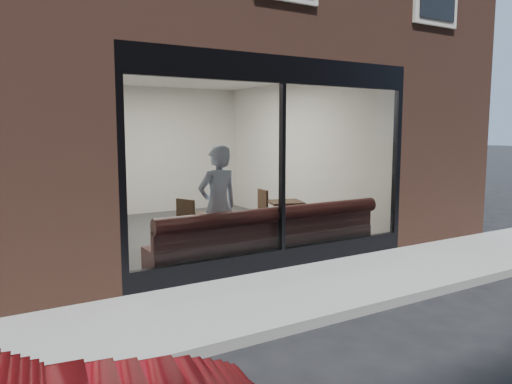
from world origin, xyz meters
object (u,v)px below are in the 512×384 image
banquette (267,248)px  cafe_table_right (285,202)px  cafe_chair_left (178,242)px  cafe_chair_right (254,226)px  person (218,206)px  cafe_table_left (218,215)px

banquette → cafe_table_right: 1.75m
banquette → cafe_chair_left: (-1.07, 1.12, 0.01)m
banquette → cafe_chair_right: 1.85m
banquette → cafe_chair_right: size_ratio=10.36×
person → cafe_chair_left: (-0.30, 0.90, -0.71)m
banquette → cafe_chair_left: 1.55m
banquette → cafe_table_left: cafe_table_left is taller
person → banquette: bearing=158.3°
cafe_table_right → cafe_chair_left: bearing=-178.2°
banquette → cafe_chair_left: banquette is taller
person → cafe_table_right: bearing=-159.5°
cafe_table_left → cafe_chair_left: cafe_table_left is taller
banquette → cafe_table_right: size_ratio=6.41×
cafe_chair_right → cafe_table_left: bearing=44.6°
cafe_table_left → cafe_chair_right: (1.39, 1.13, -0.50)m
cafe_table_right → person: bearing=-153.7°
cafe_table_left → cafe_chair_left: (-0.46, 0.57, -0.50)m
cafe_chair_right → cafe_table_right: bearing=135.2°
cafe_table_right → cafe_chair_left: cafe_table_right is taller
banquette → person: bearing=164.1°
person → cafe_chair_left: bearing=-77.3°
banquette → cafe_chair_left: size_ratio=9.83×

